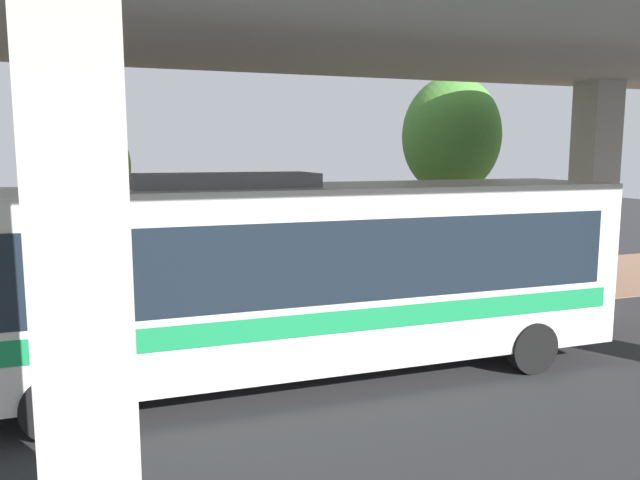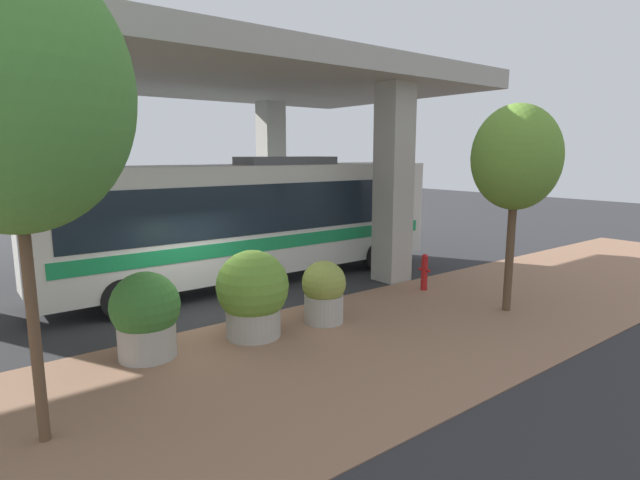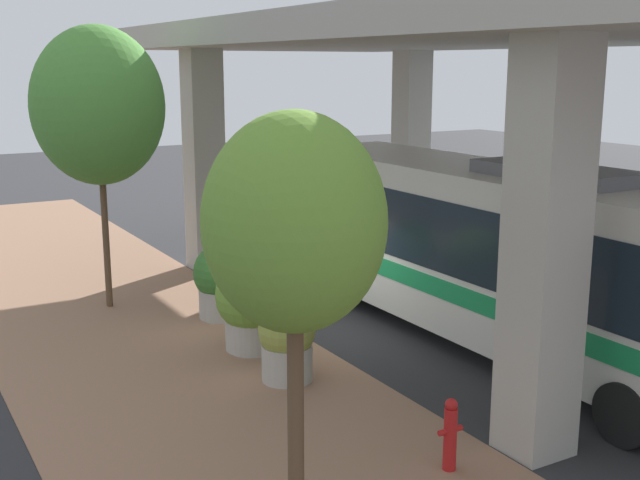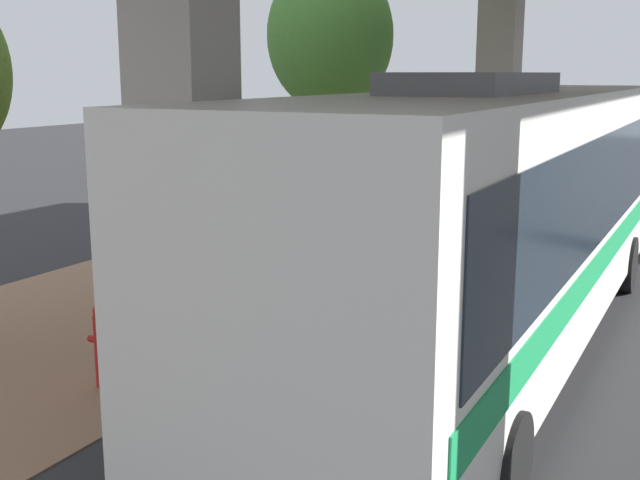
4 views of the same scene
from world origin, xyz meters
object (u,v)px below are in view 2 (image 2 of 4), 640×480
at_px(planter_front, 146,315).
at_px(planter_back, 324,292).
at_px(street_tree_near, 516,158).
at_px(planter_middle, 253,294).
at_px(street_tree_far, 10,92).
at_px(fire_hydrant, 424,272).
at_px(bus, 253,215).

relative_size(planter_front, planter_back, 1.15).
relative_size(planter_back, street_tree_near, 0.29).
xyz_separation_m(planter_middle, street_tree_near, (-2.33, -6.03, 2.86)).
bearing_deg(street_tree_far, planter_front, -46.61).
bearing_deg(planter_back, planter_front, 83.01).
bearing_deg(street_tree_near, street_tree_far, 86.67).
bearing_deg(fire_hydrant, street_tree_near, -175.80).
bearing_deg(fire_hydrant, planter_front, 89.60).
xyz_separation_m(fire_hydrant, planter_back, (-0.43, 4.06, 0.21)).
xyz_separation_m(fire_hydrant, street_tree_far, (-1.95, 10.18, 4.15)).
bearing_deg(planter_front, street_tree_far, 133.39).
distance_m(planter_front, street_tree_far, 4.82).
bearing_deg(planter_middle, street_tree_far, 111.75).
xyz_separation_m(fire_hydrant, street_tree_near, (-2.56, -0.19, 3.28)).
bearing_deg(street_tree_far, planter_middle, -68.25).
relative_size(planter_middle, planter_back, 1.29).
distance_m(planter_middle, street_tree_far, 5.97).
bearing_deg(planter_middle, planter_back, -96.76).
distance_m(planter_front, planter_middle, 2.23).
bearing_deg(street_tree_near, planter_middle, 68.85).
relative_size(street_tree_near, street_tree_far, 0.79).
bearing_deg(street_tree_far, street_tree_near, -93.33).
height_order(bus, street_tree_far, street_tree_far).
xyz_separation_m(planter_front, street_tree_far, (-2.01, 2.12, 3.83)).
height_order(fire_hydrant, street_tree_far, street_tree_far).
relative_size(planter_front, street_tree_far, 0.26).
xyz_separation_m(street_tree_near, street_tree_far, (0.60, 10.37, 0.86)).
xyz_separation_m(bus, street_tree_far, (-5.93, 6.82, 2.61)).
distance_m(fire_hydrant, planter_middle, 5.86).
xyz_separation_m(planter_front, street_tree_near, (-2.61, -8.24, 2.97)).
bearing_deg(bus, street_tree_far, 131.02).
xyz_separation_m(bus, fire_hydrant, (-3.98, -3.36, -1.53)).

